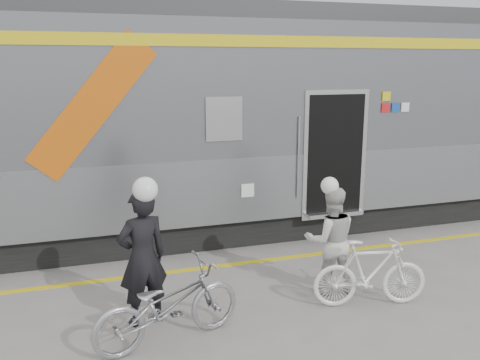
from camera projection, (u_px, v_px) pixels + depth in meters
name	position (u px, v px, depth m)	size (l,w,h in m)	color
ground	(233.00, 340.00, 5.85)	(90.00, 90.00, 0.00)	slate
train	(192.00, 122.00, 9.42)	(24.00, 3.17, 4.10)	black
safety_strip	(193.00, 269.00, 7.84)	(24.00, 0.12, 0.01)	gold
man	(142.00, 258.00, 6.07)	(0.61, 0.40, 1.68)	black
bicycle_left	(168.00, 305.00, 5.70)	(0.62, 1.76, 0.93)	#97989E
woman	(330.00, 240.00, 6.95)	(0.73, 0.57, 1.50)	beige
bicycle_right	(370.00, 273.00, 6.59)	(0.43, 1.51, 0.91)	silver
helmet_man	(139.00, 177.00, 5.84)	(0.29, 0.29, 0.29)	white
helmet_woman	(333.00, 178.00, 6.75)	(0.24, 0.24, 0.24)	white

